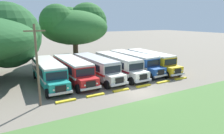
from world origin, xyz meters
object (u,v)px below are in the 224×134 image
(parked_bus_slot_5, at_px, (151,60))
(utility_pole, at_px, (37,64))
(parked_bus_slot_3, at_px, (118,64))
(parked_bus_slot_4, at_px, (134,61))
(parked_bus_slot_2, at_px, (96,66))
(broad_shade_tree, at_px, (75,25))
(parked_bus_slot_1, at_px, (73,69))
(parked_bus_slot_0, at_px, (48,71))

(parked_bus_slot_5, height_order, utility_pole, utility_pole)
(parked_bus_slot_3, xyz_separation_m, parked_bus_slot_4, (3.13, 0.59, 0.00))
(parked_bus_slot_2, relative_size, parked_bus_slot_4, 1.00)
(parked_bus_slot_2, height_order, broad_shade_tree, broad_shade_tree)
(broad_shade_tree, bearing_deg, parked_bus_slot_1, -111.57)
(parked_bus_slot_3, distance_m, parked_bus_slot_4, 3.18)
(parked_bus_slot_1, xyz_separation_m, utility_pole, (-5.36, -6.30, 2.38))
(parked_bus_slot_0, bearing_deg, parked_bus_slot_1, 89.44)
(broad_shade_tree, distance_m, utility_pole, 22.25)
(parked_bus_slot_2, height_order, parked_bus_slot_4, same)
(parked_bus_slot_1, relative_size, parked_bus_slot_4, 0.99)
(parked_bus_slot_3, distance_m, parked_bus_slot_5, 6.04)
(parked_bus_slot_0, height_order, parked_bus_slot_3, same)
(parked_bus_slot_3, xyz_separation_m, broad_shade_tree, (-1.39, 13.64, 5.15))
(parked_bus_slot_2, distance_m, parked_bus_slot_5, 9.45)
(parked_bus_slot_3, distance_m, utility_pole, 13.46)
(parked_bus_slot_0, height_order, parked_bus_slot_2, same)
(parked_bus_slot_4, xyz_separation_m, parked_bus_slot_5, (2.91, -0.57, 0.00))
(broad_shade_tree, xyz_separation_m, utility_pole, (-10.54, -19.39, -2.77))
(parked_bus_slot_0, distance_m, parked_bus_slot_4, 12.77)
(parked_bus_slot_2, distance_m, parked_bus_slot_4, 6.54)
(parked_bus_slot_1, distance_m, broad_shade_tree, 15.00)
(parked_bus_slot_3, relative_size, utility_pole, 1.46)
(parked_bus_slot_2, xyz_separation_m, broad_shade_tree, (2.02, 13.41, 5.15))
(utility_pole, bearing_deg, parked_bus_slot_0, 70.39)
(parked_bus_slot_1, xyz_separation_m, parked_bus_slot_4, (9.69, 0.05, 0.00))
(parked_bus_slot_0, distance_m, parked_bus_slot_5, 15.69)
(broad_shade_tree, height_order, utility_pole, broad_shade_tree)
(parked_bus_slot_2, bearing_deg, parked_bus_slot_4, 90.79)
(parked_bus_slot_1, relative_size, parked_bus_slot_3, 1.00)
(parked_bus_slot_1, bearing_deg, parked_bus_slot_4, 90.44)
(parked_bus_slot_0, bearing_deg, parked_bus_slot_2, 87.61)
(parked_bus_slot_0, relative_size, parked_bus_slot_3, 1.00)
(parked_bus_slot_5, bearing_deg, parked_bus_slot_2, -89.66)
(parked_bus_slot_2, bearing_deg, parked_bus_slot_5, 86.37)
(parked_bus_slot_2, xyz_separation_m, parked_bus_slot_4, (6.53, 0.36, 0.00))
(parked_bus_slot_1, bearing_deg, parked_bus_slot_3, 85.44)
(parked_bus_slot_0, xyz_separation_m, parked_bus_slot_1, (3.08, -0.11, 0.00))
(parked_bus_slot_1, height_order, parked_bus_slot_4, same)
(parked_bus_slot_2, distance_m, broad_shade_tree, 14.51)
(parked_bus_slot_3, relative_size, broad_shade_tree, 0.80)
(parked_bus_slot_0, relative_size, parked_bus_slot_2, 1.00)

